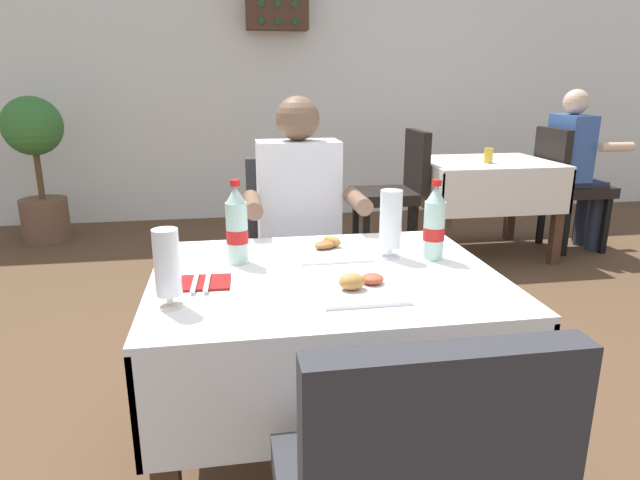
{
  "coord_description": "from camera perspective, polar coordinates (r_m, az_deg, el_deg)",
  "views": [
    {
      "loc": [
        -0.39,
        -1.65,
        1.32
      ],
      "look_at": [
        -0.1,
        0.08,
        0.81
      ],
      "focal_mm": 30.92,
      "sensor_mm": 36.0,
      "label": 1
    }
  ],
  "objects": [
    {
      "name": "ground_plane",
      "position": [
        2.15,
        3.28,
        -21.85
      ],
      "size": [
        11.0,
        11.0,
        0.0
      ],
      "primitive_type": "plane",
      "color": "brown"
    },
    {
      "name": "back_wall",
      "position": [
        5.53,
        -5.69,
        17.67
      ],
      "size": [
        11.0,
        0.12,
        2.94
      ],
      "primitive_type": "cube",
      "color": "white",
      "rests_on": "ground"
    },
    {
      "name": "main_dining_table",
      "position": [
        1.81,
        0.53,
        -8.53
      ],
      "size": [
        1.09,
        0.87,
        0.73
      ],
      "color": "white",
      "rests_on": "ground"
    },
    {
      "name": "chair_far_diner_seat",
      "position": [
        2.58,
        -2.65,
        -1.1
      ],
      "size": [
        0.44,
        0.5,
        0.97
      ],
      "color": "#2D2D33",
      "rests_on": "ground"
    },
    {
      "name": "seated_diner_far",
      "position": [
        2.44,
        -2.04,
        1.68
      ],
      "size": [
        0.5,
        0.46,
        1.26
      ],
      "color": "#282D42",
      "rests_on": "ground"
    },
    {
      "name": "plate_near_camera",
      "position": [
        1.6,
        4.09,
        -4.85
      ],
      "size": [
        0.24,
        0.24,
        0.06
      ],
      "color": "white",
      "rests_on": "main_dining_table"
    },
    {
      "name": "plate_far_diner",
      "position": [
        1.95,
        1.13,
        -0.94
      ],
      "size": [
        0.25,
        0.25,
        0.05
      ],
      "color": "white",
      "rests_on": "main_dining_table"
    },
    {
      "name": "beer_glass_left",
      "position": [
        1.51,
        -15.52,
        -2.68
      ],
      "size": [
        0.07,
        0.07,
        0.22
      ],
      "color": "white",
      "rests_on": "main_dining_table"
    },
    {
      "name": "beer_glass_middle",
      "position": [
        1.89,
        7.32,
        1.73
      ],
      "size": [
        0.08,
        0.08,
        0.23
      ],
      "color": "white",
      "rests_on": "main_dining_table"
    },
    {
      "name": "cola_bottle_primary",
      "position": [
        1.89,
        11.73,
        1.54
      ],
      "size": [
        0.07,
        0.07,
        0.27
      ],
      "color": "silver",
      "rests_on": "main_dining_table"
    },
    {
      "name": "cola_bottle_secondary",
      "position": [
        1.83,
        -8.6,
        1.33
      ],
      "size": [
        0.07,
        0.07,
        0.28
      ],
      "color": "silver",
      "rests_on": "main_dining_table"
    },
    {
      "name": "napkin_cutlery_set",
      "position": [
        1.69,
        -12.15,
        -4.31
      ],
      "size": [
        0.18,
        0.19,
        0.01
      ],
      "color": "maroon",
      "rests_on": "main_dining_table"
    },
    {
      "name": "background_dining_table",
      "position": [
        4.44,
        16.56,
        5.55
      ],
      "size": [
        0.99,
        0.81,
        0.73
      ],
      "color": "white",
      "rests_on": "ground"
    },
    {
      "name": "background_chair_left",
      "position": [
        4.18,
        7.81,
        5.47
      ],
      "size": [
        0.5,
        0.44,
        0.97
      ],
      "color": "black",
      "rests_on": "ground"
    },
    {
      "name": "background_chair_right",
      "position": [
        4.79,
        24.2,
        5.55
      ],
      "size": [
        0.5,
        0.44,
        0.97
      ],
      "color": "black",
      "rests_on": "ground"
    },
    {
      "name": "background_patron",
      "position": [
        4.79,
        24.91,
        7.39
      ],
      "size": [
        0.46,
        0.5,
        1.26
      ],
      "color": "#282D42",
      "rests_on": "ground"
    },
    {
      "name": "background_table_tumbler",
      "position": [
        4.29,
        17.04,
        8.36
      ],
      "size": [
        0.06,
        0.06,
        0.11
      ],
      "primitive_type": "cylinder",
      "color": "gold",
      "rests_on": "background_dining_table"
    },
    {
      "name": "potted_plant_corner",
      "position": [
        5.15,
        -27.26,
        7.57
      ],
      "size": [
        0.48,
        0.48,
        1.21
      ],
      "color": "brown",
      "rests_on": "ground"
    },
    {
      "name": "wall_bottle_rack",
      "position": [
        5.41,
        -4.5,
        23.05
      ],
      "size": [
        0.56,
        0.21,
        0.42
      ],
      "color": "#472D1E"
    }
  ]
}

